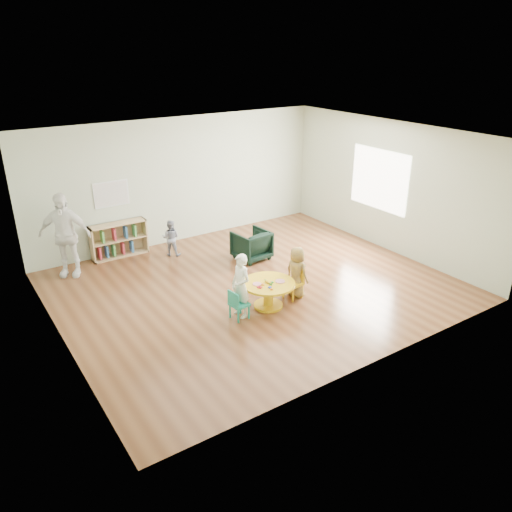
# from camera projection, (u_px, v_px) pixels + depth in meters

# --- Properties ---
(room) EXTENTS (7.10, 7.00, 2.80)m
(room) POSITION_uv_depth(u_px,v_px,m) (255.00, 189.00, 8.73)
(room) COLOR #59331C
(room) RESTS_ON ground
(activity_table) EXTENTS (0.92, 0.92, 0.51)m
(activity_table) POSITION_uv_depth(u_px,v_px,m) (268.00, 290.00, 8.63)
(activity_table) COLOR gold
(activity_table) RESTS_ON ground
(kid_chair_left) EXTENTS (0.31, 0.31, 0.52)m
(kid_chair_left) POSITION_uv_depth(u_px,v_px,m) (237.00, 304.00, 8.25)
(kid_chair_left) COLOR #1A9378
(kid_chair_left) RESTS_ON ground
(kid_chair_right) EXTENTS (0.34, 0.34, 0.56)m
(kid_chair_right) POSITION_uv_depth(u_px,v_px,m) (295.00, 282.00, 8.97)
(kid_chair_right) COLOR gold
(kid_chair_right) RESTS_ON ground
(bookshelf) EXTENTS (1.20, 0.30, 0.75)m
(bookshelf) POSITION_uv_depth(u_px,v_px,m) (118.00, 240.00, 10.69)
(bookshelf) COLOR tan
(bookshelf) RESTS_ON ground
(alphabet_poster) EXTENTS (0.74, 0.01, 0.54)m
(alphabet_poster) POSITION_uv_depth(u_px,v_px,m) (111.00, 194.00, 10.40)
(alphabet_poster) COLOR white
(alphabet_poster) RESTS_ON ground
(armchair) EXTENTS (0.73, 0.75, 0.63)m
(armchair) POSITION_uv_depth(u_px,v_px,m) (251.00, 245.00, 10.55)
(armchair) COLOR black
(armchair) RESTS_ON ground
(child_left) EXTENTS (0.30, 0.43, 1.11)m
(child_left) POSITION_uv_depth(u_px,v_px,m) (241.00, 286.00, 8.25)
(child_left) COLOR white
(child_left) RESTS_ON ground
(child_right) EXTENTS (0.39, 0.51, 0.95)m
(child_right) POSITION_uv_depth(u_px,v_px,m) (297.00, 272.00, 8.94)
(child_right) COLOR gold
(child_right) RESTS_ON ground
(toddler) EXTENTS (0.49, 0.48, 0.80)m
(toddler) POSITION_uv_depth(u_px,v_px,m) (171.00, 238.00, 10.70)
(toddler) COLOR #1C2847
(toddler) RESTS_ON ground
(adult_caretaker) EXTENTS (1.06, 0.87, 1.68)m
(adult_caretaker) POSITION_uv_depth(u_px,v_px,m) (65.00, 235.00, 9.62)
(adult_caretaker) COLOR white
(adult_caretaker) RESTS_ON ground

